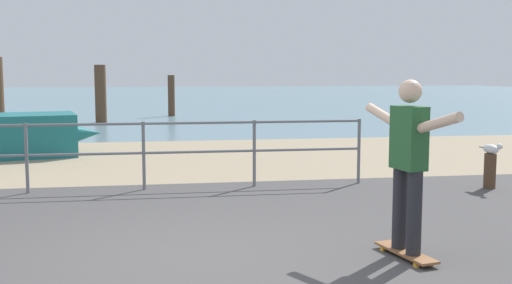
{
  "coord_description": "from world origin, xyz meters",
  "views": [
    {
      "loc": [
        -0.21,
        -5.88,
        1.83
      ],
      "look_at": [
        1.09,
        2.0,
        0.9
      ],
      "focal_mm": 44.04,
      "sensor_mm": 36.0,
      "label": 1
    }
  ],
  "objects_px": {
    "seagull": "(492,149)",
    "skateboarder": "(408,155)",
    "bollard_short": "(490,172)",
    "skateboard": "(406,253)"
  },
  "relations": [
    {
      "from": "bollard_short",
      "to": "seagull",
      "type": "bearing_deg",
      "value": -79.98
    },
    {
      "from": "skateboard",
      "to": "bollard_short",
      "type": "xyz_separation_m",
      "value": [
        2.67,
        3.16,
        0.21
      ]
    },
    {
      "from": "skateboard",
      "to": "skateboarder",
      "type": "xyz_separation_m",
      "value": [
        -0.0,
        0.0,
        0.95
      ]
    },
    {
      "from": "skateboard",
      "to": "skateboarder",
      "type": "height_order",
      "value": "skateboarder"
    },
    {
      "from": "skateboarder",
      "to": "seagull",
      "type": "relative_size",
      "value": 3.39
    },
    {
      "from": "seagull",
      "to": "skateboarder",
      "type": "bearing_deg",
      "value": -130.34
    },
    {
      "from": "bollard_short",
      "to": "seagull",
      "type": "relative_size",
      "value": 1.14
    },
    {
      "from": "skateboard",
      "to": "skateboarder",
      "type": "distance_m",
      "value": 0.95
    },
    {
      "from": "skateboarder",
      "to": "bollard_short",
      "type": "bearing_deg",
      "value": 49.84
    },
    {
      "from": "skateboarder",
      "to": "bollard_short",
      "type": "height_order",
      "value": "skateboarder"
    }
  ]
}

